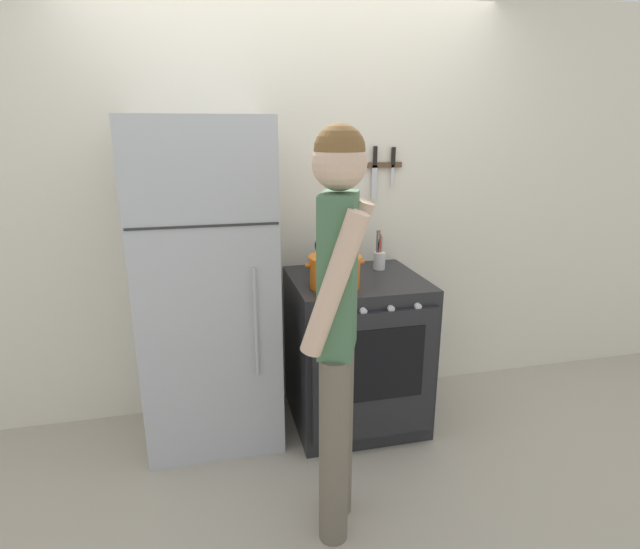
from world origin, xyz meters
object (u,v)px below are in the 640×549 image
refrigerator (208,287)px  utensil_jar (379,258)px  dutch_oven_pot (335,271)px  person (338,318)px  tea_kettle (325,261)px  stove_range (357,350)px

refrigerator → utensil_jar: bearing=5.7°
utensil_jar → dutch_oven_pot: bearing=-141.5°
person → refrigerator: bearing=52.8°
refrigerator → person: (0.51, -0.87, 0.10)m
tea_kettle → utensil_jar: 0.35m
stove_range → person: person is taller
stove_range → utensil_jar: utensil_jar is taller
refrigerator → tea_kettle: (0.70, 0.10, 0.08)m
tea_kettle → utensil_jar: bearing=1.4°
refrigerator → person: size_ratio=1.02×
refrigerator → dutch_oven_pot: refrigerator is taller
stove_range → tea_kettle: bearing=133.4°
stove_range → dutch_oven_pot: bearing=-146.6°
refrigerator → person: bearing=-59.7°
refrigerator → utensil_jar: refrigerator is taller
refrigerator → dutch_oven_pot: 0.71m
dutch_oven_pot → utensil_jar: bearing=38.5°
dutch_oven_pot → utensil_jar: 0.46m
utensil_jar → person: size_ratio=0.14×
stove_range → person: 1.03m
tea_kettle → person: bearing=-100.8°
utensil_jar → stove_range: bearing=-137.3°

